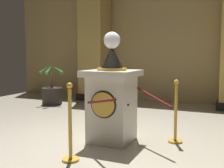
{
  "coord_description": "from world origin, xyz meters",
  "views": [
    {
      "loc": [
        2.07,
        -4.21,
        1.45
      ],
      "look_at": [
        0.22,
        0.04,
        0.97
      ],
      "focal_mm": 45.36,
      "sensor_mm": 36.0,
      "label": 1
    }
  ],
  "objects_px": {
    "pedestal_clock": "(112,99)",
    "potted_palm_left": "(52,93)",
    "stanchion_near": "(70,133)",
    "stanchion_far": "(176,120)"
  },
  "relations": [
    {
      "from": "stanchion_far",
      "to": "stanchion_near",
      "type": "bearing_deg",
      "value": -129.54
    },
    {
      "from": "potted_palm_left",
      "to": "stanchion_near",
      "type": "bearing_deg",
      "value": -51.41
    },
    {
      "from": "stanchion_near",
      "to": "stanchion_far",
      "type": "relative_size",
      "value": 1.03
    },
    {
      "from": "pedestal_clock",
      "to": "potted_palm_left",
      "type": "relative_size",
      "value": 1.54
    },
    {
      "from": "pedestal_clock",
      "to": "potted_palm_left",
      "type": "height_order",
      "value": "pedestal_clock"
    },
    {
      "from": "stanchion_near",
      "to": "potted_palm_left",
      "type": "relative_size",
      "value": 0.91
    },
    {
      "from": "stanchion_far",
      "to": "potted_palm_left",
      "type": "bearing_deg",
      "value": 151.51
    },
    {
      "from": "pedestal_clock",
      "to": "stanchion_far",
      "type": "bearing_deg",
      "value": 20.29
    },
    {
      "from": "stanchion_near",
      "to": "stanchion_far",
      "type": "bearing_deg",
      "value": 50.46
    },
    {
      "from": "pedestal_clock",
      "to": "potted_palm_left",
      "type": "xyz_separation_m",
      "value": [
        -3.02,
        2.54,
        -0.4
      ]
    }
  ]
}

